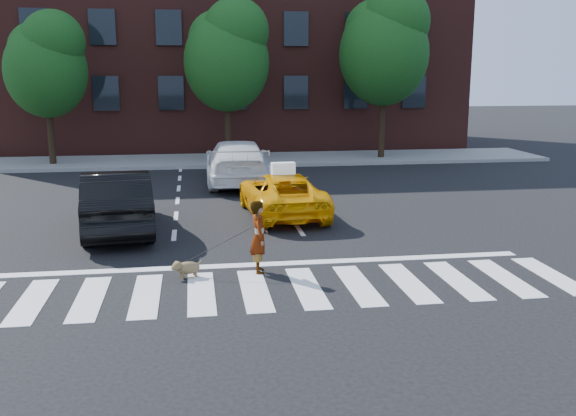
{
  "coord_description": "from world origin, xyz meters",
  "views": [
    {
      "loc": [
        -1.07,
        -11.41,
        4.04
      ],
      "look_at": [
        0.95,
        2.14,
        1.1
      ],
      "focal_mm": 40.0,
      "sensor_mm": 36.0,
      "label": 1
    }
  ],
  "objects_px": {
    "taxi": "(282,194)",
    "white_suv": "(237,162)",
    "tree_right": "(385,43)",
    "woman": "(259,237)",
    "black_sedan": "(117,201)",
    "tree_mid": "(227,51)",
    "dog": "(186,268)",
    "tree_left": "(46,61)"
  },
  "relations": [
    {
      "from": "taxi",
      "to": "white_suv",
      "type": "relative_size",
      "value": 0.8
    },
    {
      "from": "tree_right",
      "to": "woman",
      "type": "height_order",
      "value": "tree_right"
    },
    {
      "from": "taxi",
      "to": "black_sedan",
      "type": "distance_m",
      "value": 4.59
    },
    {
      "from": "tree_mid",
      "to": "black_sedan",
      "type": "relative_size",
      "value": 1.5
    },
    {
      "from": "white_suv",
      "to": "tree_mid",
      "type": "bearing_deg",
      "value": -88.74
    },
    {
      "from": "tree_right",
      "to": "dog",
      "type": "height_order",
      "value": "tree_right"
    },
    {
      "from": "tree_right",
      "to": "taxi",
      "type": "distance_m",
      "value": 13.21
    },
    {
      "from": "tree_right",
      "to": "taxi",
      "type": "bearing_deg",
      "value": -119.75
    },
    {
      "from": "tree_left",
      "to": "tree_mid",
      "type": "height_order",
      "value": "tree_mid"
    },
    {
      "from": "taxi",
      "to": "tree_left",
      "type": "bearing_deg",
      "value": -55.28
    },
    {
      "from": "taxi",
      "to": "woman",
      "type": "bearing_deg",
      "value": 73.7
    },
    {
      "from": "tree_right",
      "to": "white_suv",
      "type": "relative_size",
      "value": 1.41
    },
    {
      "from": "taxi",
      "to": "woman",
      "type": "relative_size",
      "value": 2.95
    },
    {
      "from": "tree_left",
      "to": "tree_mid",
      "type": "bearing_deg",
      "value": -0.0
    },
    {
      "from": "tree_right",
      "to": "white_suv",
      "type": "xyz_separation_m",
      "value": [
        -7.02,
        -5.3,
        -4.47
      ]
    },
    {
      "from": "tree_mid",
      "to": "woman",
      "type": "bearing_deg",
      "value": -91.2
    },
    {
      "from": "tree_right",
      "to": "tree_left",
      "type": "bearing_deg",
      "value": 180.0
    },
    {
      "from": "tree_left",
      "to": "dog",
      "type": "bearing_deg",
      "value": -70.48
    },
    {
      "from": "tree_left",
      "to": "taxi",
      "type": "distance_m",
      "value": 14.14
    },
    {
      "from": "black_sedan",
      "to": "tree_mid",
      "type": "bearing_deg",
      "value": -113.4
    },
    {
      "from": "black_sedan",
      "to": "woman",
      "type": "xyz_separation_m",
      "value": [
        3.23,
        -3.98,
        -0.03
      ]
    },
    {
      "from": "woman",
      "to": "dog",
      "type": "bearing_deg",
      "value": 96.15
    },
    {
      "from": "tree_left",
      "to": "white_suv",
      "type": "height_order",
      "value": "tree_left"
    },
    {
      "from": "tree_left",
      "to": "taxi",
      "type": "height_order",
      "value": "tree_left"
    },
    {
      "from": "tree_left",
      "to": "tree_right",
      "type": "distance_m",
      "value": 14.52
    },
    {
      "from": "tree_left",
      "to": "white_suv",
      "type": "relative_size",
      "value": 1.19
    },
    {
      "from": "tree_mid",
      "to": "taxi",
      "type": "xyz_separation_m",
      "value": [
        0.87,
        -10.73,
        -4.24
      ]
    },
    {
      "from": "taxi",
      "to": "black_sedan",
      "type": "relative_size",
      "value": 0.93
    },
    {
      "from": "tree_left",
      "to": "black_sedan",
      "type": "relative_size",
      "value": 1.37
    },
    {
      "from": "tree_mid",
      "to": "dog",
      "type": "distance_m",
      "value": 16.8
    },
    {
      "from": "tree_left",
      "to": "woman",
      "type": "bearing_deg",
      "value": -65.73
    },
    {
      "from": "tree_mid",
      "to": "tree_right",
      "type": "relative_size",
      "value": 0.92
    },
    {
      "from": "tree_left",
      "to": "woman",
      "type": "relative_size",
      "value": 4.35
    },
    {
      "from": "black_sedan",
      "to": "tree_right",
      "type": "bearing_deg",
      "value": -138.31
    },
    {
      "from": "tree_mid",
      "to": "tree_right",
      "type": "distance_m",
      "value": 7.01
    },
    {
      "from": "tree_left",
      "to": "woman",
      "type": "xyz_separation_m",
      "value": [
        7.17,
        -15.9,
        -3.69
      ]
    },
    {
      "from": "tree_right",
      "to": "white_suv",
      "type": "bearing_deg",
      "value": -142.98
    },
    {
      "from": "tree_mid",
      "to": "dog",
      "type": "relative_size",
      "value": 11.34
    },
    {
      "from": "taxi",
      "to": "dog",
      "type": "xyz_separation_m",
      "value": [
        -2.68,
        -5.31,
        -0.4
      ]
    },
    {
      "from": "black_sedan",
      "to": "dog",
      "type": "distance_m",
      "value": 4.51
    },
    {
      "from": "black_sedan",
      "to": "woman",
      "type": "relative_size",
      "value": 3.18
    },
    {
      "from": "black_sedan",
      "to": "white_suv",
      "type": "bearing_deg",
      "value": -124.88
    }
  ]
}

